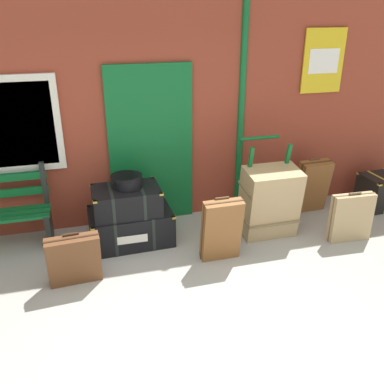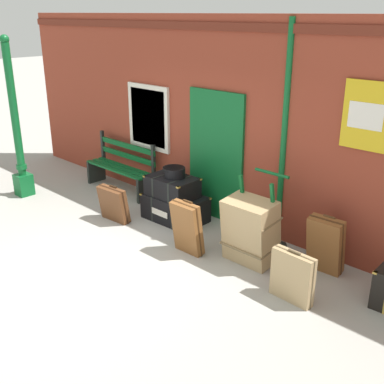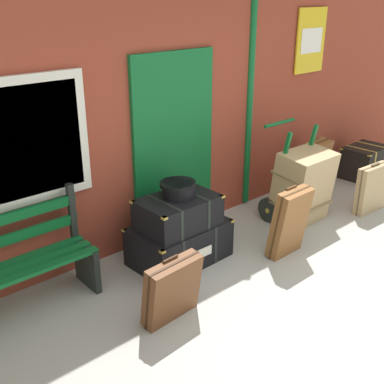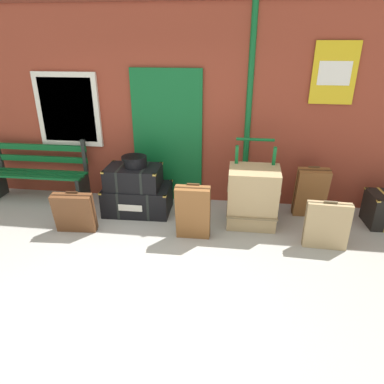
{
  "view_description": "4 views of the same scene",
  "coord_description": "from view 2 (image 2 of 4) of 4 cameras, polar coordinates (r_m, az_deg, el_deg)",
  "views": [
    {
      "loc": [
        -0.91,
        -2.8,
        2.76
      ],
      "look_at": [
        0.32,
        1.72,
        0.66
      ],
      "focal_mm": 39.55,
      "sensor_mm": 36.0,
      "label": 1
    },
    {
      "loc": [
        4.74,
        -3.1,
        3.23
      ],
      "look_at": [
        -0.03,
        1.87,
        0.6
      ],
      "focal_mm": 44.37,
      "sensor_mm": 36.0,
      "label": 2
    },
    {
      "loc": [
        -3.31,
        -1.61,
        2.69
      ],
      "look_at": [
        -0.41,
        1.7,
        0.84
      ],
      "focal_mm": 45.3,
      "sensor_mm": 36.0,
      "label": 3
    },
    {
      "loc": [
        1.05,
        -2.86,
        2.48
      ],
      "look_at": [
        0.46,
        1.56,
        0.52
      ],
      "focal_mm": 32.54,
      "sensor_mm": 36.0,
      "label": 4
    }
  ],
  "objects": [
    {
      "name": "suitcase_beige",
      "position": [
        5.77,
        11.97,
        -9.94
      ],
      "size": [
        0.55,
        0.16,
        0.66
      ],
      "color": "tan",
      "rests_on": "ground"
    },
    {
      "name": "suitcase_olive",
      "position": [
        6.43,
        15.76,
        -6.13
      ],
      "size": [
        0.47,
        0.33,
        0.8
      ],
      "color": "brown",
      "rests_on": "ground"
    },
    {
      "name": "steamer_trunk_middle",
      "position": [
        7.66,
        -2.38,
        0.67
      ],
      "size": [
        0.82,
        0.56,
        0.33
      ],
      "color": "black",
      "rests_on": "steamer_trunk_base"
    },
    {
      "name": "steamer_trunk_base",
      "position": [
        7.79,
        -2.02,
        -1.89
      ],
      "size": [
        1.03,
        0.68,
        0.43
      ],
      "color": "black",
      "rests_on": "ground"
    },
    {
      "name": "lamp_post",
      "position": [
        9.15,
        -20.22,
        6.06
      ],
      "size": [
        0.28,
        0.28,
        2.87
      ],
      "color": "#0F5B28",
      "rests_on": "ground"
    },
    {
      "name": "round_hatbox",
      "position": [
        7.57,
        -2.11,
        2.46
      ],
      "size": [
        0.37,
        0.35,
        0.16
      ],
      "color": "black",
      "rests_on": "steamer_trunk_middle"
    },
    {
      "name": "large_brown_trunk",
      "position": [
        6.46,
        7.05,
        -4.63
      ],
      "size": [
        0.7,
        0.54,
        0.92
      ],
      "color": "tan",
      "rests_on": "ground"
    },
    {
      "name": "porters_trolley",
      "position": [
        6.67,
        7.89,
        -5.63
      ],
      "size": [
        0.71,
        0.6,
        1.2
      ],
      "color": "black",
      "rests_on": "ground"
    },
    {
      "name": "platform_bench",
      "position": [
        9.12,
        -8.46,
        2.91
      ],
      "size": [
        1.6,
        0.43,
        1.01
      ],
      "color": "#0F5B28",
      "rests_on": "ground"
    },
    {
      "name": "ground_plane",
      "position": [
        6.52,
        -11.36,
        -9.22
      ],
      "size": [
        60.0,
        60.0,
        0.0
      ],
      "primitive_type": "plane",
      "color": "#A3A099"
    },
    {
      "name": "brick_facade",
      "position": [
        7.59,
        4.0,
        8.46
      ],
      "size": [
        10.4,
        0.35,
        3.2
      ],
      "color": "brown",
      "rests_on": "ground"
    },
    {
      "name": "suitcase_brown",
      "position": [
        6.65,
        -0.58,
        -4.34
      ],
      "size": [
        0.46,
        0.27,
        0.8
      ],
      "color": "brown",
      "rests_on": "ground"
    },
    {
      "name": "suitcase_slate",
      "position": [
        7.82,
        -9.41,
        -1.44
      ],
      "size": [
        0.57,
        0.27,
        0.61
      ],
      "color": "brown",
      "rests_on": "ground"
    }
  ]
}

